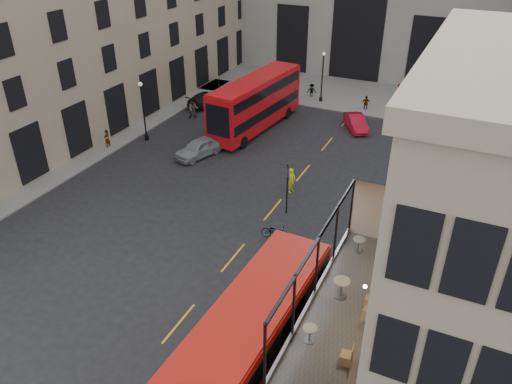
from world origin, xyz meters
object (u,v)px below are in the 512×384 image
at_px(bus_near, 241,359).
at_px(car_c, 208,99).
at_px(traffic_light_near, 287,182).
at_px(bus_far, 256,101).
at_px(pedestrian_b, 312,91).
at_px(pedestrian_c, 366,103).
at_px(cafe_chair_c, 370,314).
at_px(street_lamp_a, 144,115).
at_px(street_lamp_b, 322,80).
at_px(cyclist, 292,180).
at_px(cafe_table_near, 310,332).
at_px(cafe_table_mid, 341,286).
at_px(traffic_light_far, 219,85).
at_px(pedestrian_e, 107,139).
at_px(car_b, 356,122).
at_px(bicycle, 276,231).
at_px(pedestrian_a, 193,109).
at_px(car_a, 199,148).
at_px(pedestrian_d, 399,91).
at_px(cafe_chair_d, 396,261).
at_px(cafe_table_far, 359,243).
at_px(cafe_chair_a, 347,358).

xyz_separation_m(bus_near, car_c, (-19.52, 30.93, -2.05)).
height_order(traffic_light_near, bus_far, bus_far).
relative_size(car_c, pedestrian_b, 3.12).
height_order(pedestrian_c, cafe_chair_c, cafe_chair_c).
height_order(street_lamp_a, bus_near, street_lamp_a).
height_order(traffic_light_near, street_lamp_b, street_lamp_b).
bearing_deg(cafe_chair_c, cyclist, 120.86).
xyz_separation_m(cafe_table_near, cafe_table_mid, (0.33, 2.78, 0.12)).
bearing_deg(street_lamp_b, cafe_table_mid, -70.41).
bearing_deg(traffic_light_far, pedestrian_e, -107.28).
bearing_deg(car_c, car_b, -166.17).
bearing_deg(bus_near, bus_far, 114.09).
distance_m(bicycle, cafe_chair_c, 13.02).
distance_m(cyclist, pedestrian_b, 20.76).
xyz_separation_m(traffic_light_near, pedestrian_a, (-14.90, 12.29, -1.43)).
bearing_deg(bus_near, car_a, 125.05).
xyz_separation_m(bus_far, car_c, (-7.30, 3.59, -2.02)).
xyz_separation_m(street_lamp_a, pedestrian_d, (18.30, 20.66, -1.57)).
distance_m(car_b, pedestrian_c, 5.23).
bearing_deg(cafe_table_near, cafe_chair_c, 49.88).
relative_size(car_a, cafe_chair_c, 4.80).
xyz_separation_m(bus_far, pedestrian_e, (-9.81, -9.34, -1.89)).
height_order(pedestrian_d, cafe_chair_c, cafe_chair_c).
distance_m(bus_far, pedestrian_e, 13.68).
height_order(bus_far, pedestrian_d, bus_far).
xyz_separation_m(traffic_light_far, car_b, (14.35, 0.37, -1.75)).
distance_m(street_lamp_a, pedestrian_b, 19.48).
xyz_separation_m(car_b, bicycle, (0.15, -19.39, -0.19)).
bearing_deg(bus_near, pedestrian_e, 140.76).
relative_size(car_b, cafe_chair_c, 4.42).
relative_size(car_b, car_c, 0.84).
height_order(traffic_light_far, car_a, traffic_light_far).
bearing_deg(traffic_light_far, cafe_table_near, -55.85).
bearing_deg(car_a, pedestrian_e, -147.77).
bearing_deg(cafe_chair_d, traffic_light_far, 132.43).
bearing_deg(cafe_chair_d, car_c, 134.16).
distance_m(cafe_table_near, cafe_table_far, 6.09).
xyz_separation_m(pedestrian_e, cafe_table_far, (24.82, -11.51, 4.22)).
bearing_deg(cafe_table_near, pedestrian_a, 128.87).
distance_m(car_b, pedestrian_d, 10.48).
bearing_deg(car_b, pedestrian_b, 104.67).
xyz_separation_m(bicycle, pedestrian_b, (-6.86, 25.87, 0.29)).
bearing_deg(cafe_chair_a, cafe_chair_c, 85.44).
bearing_deg(cafe_table_mid, pedestrian_e, 149.34).
xyz_separation_m(car_c, cafe_chair_c, (23.85, -28.50, 4.17)).
distance_m(cafe_chair_a, cafe_chair_d, 6.16).
bearing_deg(car_b, cafe_table_near, -109.76).
xyz_separation_m(car_c, cafe_chair_d, (24.08, -24.80, 4.15)).
xyz_separation_m(pedestrian_a, cafe_chair_a, (23.06, -27.15, 3.86)).
height_order(street_lamp_a, car_b, street_lamp_a).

